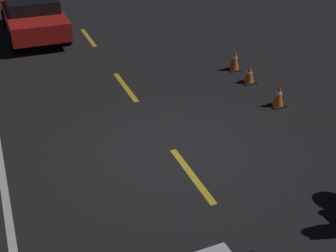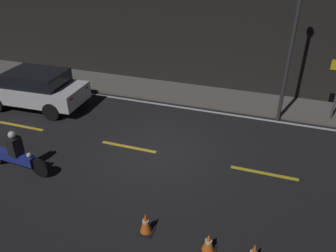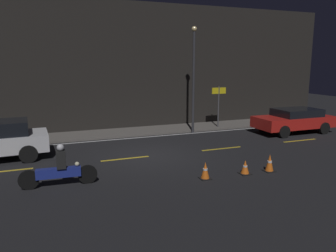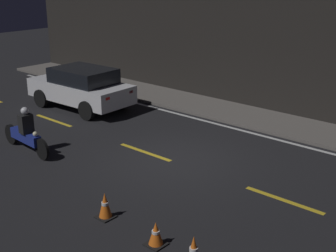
{
  "view_description": "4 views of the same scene",
  "coord_description": "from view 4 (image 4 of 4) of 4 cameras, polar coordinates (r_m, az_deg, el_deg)",
  "views": [
    {
      "loc": [
        -7.91,
        3.23,
        5.41
      ],
      "look_at": [
        -0.26,
        0.22,
        0.77
      ],
      "focal_mm": 50.0,
      "sensor_mm": 36.0,
      "label": 1
    },
    {
      "loc": [
        3.3,
        -8.44,
        6.12
      ],
      "look_at": [
        0.38,
        0.11,
        1.02
      ],
      "focal_mm": 35.0,
      "sensor_mm": 36.0,
      "label": 2
    },
    {
      "loc": [
        -3.92,
        -12.68,
        3.85
      ],
      "look_at": [
        0.94,
        0.16,
        1.2
      ],
      "focal_mm": 35.0,
      "sensor_mm": 36.0,
      "label": 3
    },
    {
      "loc": [
        7.93,
        -9.11,
        5.17
      ],
      "look_at": [
        0.32,
        -0.48,
        1.23
      ],
      "focal_mm": 50.0,
      "sensor_mm": 36.0,
      "label": 4
    }
  ],
  "objects": [
    {
      "name": "ground_plane",
      "position": [
        13.13,
        0.33,
        -4.3
      ],
      "size": [
        56.0,
        56.0,
        0.0
      ],
      "primitive_type": "plane",
      "color": "black"
    },
    {
      "name": "raised_curb",
      "position": [
        16.82,
        11.2,
        0.81
      ],
      "size": [
        28.0,
        2.13,
        0.11
      ],
      "color": "#605B56",
      "rests_on": "ground"
    },
    {
      "name": "building_front",
      "position": [
        17.16,
        14.1,
        13.2
      ],
      "size": [
        28.0,
        0.3,
        7.26
      ],
      "color": "black",
      "rests_on": "ground"
    },
    {
      "name": "lane_dash_b",
      "position": [
        17.02,
        -13.76,
        0.66
      ],
      "size": [
        2.0,
        0.14,
        0.01
      ],
      "color": "gold",
      "rests_on": "ground"
    },
    {
      "name": "lane_dash_c",
      "position": [
        13.76,
        -2.81,
        -3.2
      ],
      "size": [
        2.0,
        0.14,
        0.01
      ],
      "color": "gold",
      "rests_on": "ground"
    },
    {
      "name": "lane_dash_d",
      "position": [
        11.36,
        13.92,
        -8.75
      ],
      "size": [
        2.0,
        0.14,
        0.01
      ],
      "color": "gold",
      "rests_on": "ground"
    },
    {
      "name": "lane_solid_kerb",
      "position": [
        15.77,
        8.74,
        -0.47
      ],
      "size": [
        25.2,
        0.14,
        0.01
      ],
      "color": "silver",
      "rests_on": "ground"
    },
    {
      "name": "sedan_white",
      "position": [
        18.08,
        -10.52,
        4.71
      ],
      "size": [
        4.26,
        2.1,
        1.58
      ],
      "rotation": [
        0.0,
        0.0,
        3.19
      ],
      "color": "silver",
      "rests_on": "ground"
    },
    {
      "name": "motorcycle",
      "position": [
        14.23,
        -16.99,
        -0.89
      ],
      "size": [
        2.39,
        0.38,
        1.38
      ],
      "rotation": [
        0.0,
        0.0,
        -0.06
      ],
      "color": "black",
      "rests_on": "ground"
    },
    {
      "name": "traffic_cone_near",
      "position": [
        10.3,
        -7.68,
        -9.59
      ],
      "size": [
        0.37,
        0.37,
        0.59
      ],
      "color": "black",
      "rests_on": "ground"
    },
    {
      "name": "traffic_cone_mid",
      "position": [
        9.32,
        -1.5,
        -13.02
      ],
      "size": [
        0.38,
        0.38,
        0.5
      ],
      "color": "black",
      "rests_on": "ground"
    },
    {
      "name": "traffic_cone_far",
      "position": [
        8.7,
        3.14,
        -15.08
      ],
      "size": [
        0.38,
        0.38,
        0.64
      ],
      "color": "black",
      "rests_on": "ground"
    }
  ]
}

